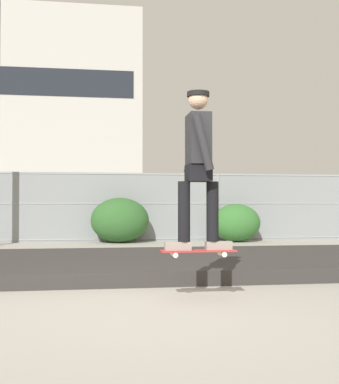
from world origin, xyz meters
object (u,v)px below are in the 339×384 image
(skater, at_px, (198,159))
(skateboard, at_px, (198,251))
(shrub_center, at_px, (236,223))
(shrub_left, at_px, (120,220))

(skater, bearing_deg, skateboard, 0.00)
(skateboard, relative_size, shrub_center, 0.62)
(skateboard, xyz_separation_m, shrub_center, (2.72, 8.02, -0.02))
(skater, height_order, shrub_left, skater)
(shrub_center, bearing_deg, skateboard, -108.70)
(shrub_center, bearing_deg, shrub_left, 177.18)
(shrub_left, bearing_deg, skateboard, -87.48)
(skateboard, xyz_separation_m, skater, (0.00, 0.00, 0.98))
(skateboard, bearing_deg, shrub_center, 71.30)
(shrub_left, relative_size, shrub_center, 1.16)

